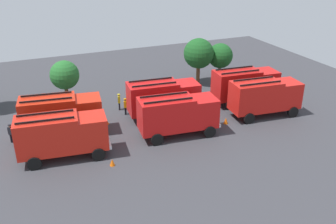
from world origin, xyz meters
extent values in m
plane|color=#38383D|center=(0.00, 0.00, 0.00)|extent=(56.59, 56.59, 0.00)
cube|color=red|center=(-7.63, -2.41, 2.10)|extent=(2.49, 2.75, 2.60)
cube|color=#8C9EAD|center=(-6.59, -2.54, 2.41)|extent=(0.34, 2.12, 1.46)
cube|color=red|center=(-11.10, -1.99, 2.25)|extent=(5.07, 3.06, 2.90)
cube|color=black|center=(-11.02, -1.31, 3.82)|extent=(4.30, 0.64, 0.12)
cube|color=black|center=(-11.19, -2.67, 3.82)|extent=(4.30, 0.64, 0.12)
cube|color=silver|center=(-6.44, -2.56, 0.95)|extent=(0.49, 2.38, 0.28)
cylinder|color=black|center=(-7.29, -1.25, 0.55)|extent=(1.13, 0.48, 1.10)
cylinder|color=black|center=(-7.58, -3.63, 0.55)|extent=(1.13, 0.48, 1.10)
cylinder|color=black|center=(-12.15, -0.65, 0.55)|extent=(1.13, 0.48, 1.10)
cylinder|color=black|center=(-12.44, -3.04, 0.55)|extent=(1.13, 0.48, 1.10)
cube|color=red|center=(2.44, -2.42, 2.10)|extent=(2.45, 2.71, 2.60)
cube|color=#8C9EAD|center=(3.48, -2.53, 2.41)|extent=(0.30, 2.12, 1.46)
cube|color=red|center=(-1.04, -2.06, 2.25)|extent=(5.03, 2.98, 2.90)
cube|color=black|center=(-0.97, -1.38, 3.82)|extent=(4.31, 0.57, 0.12)
cube|color=black|center=(-1.11, -2.74, 3.82)|extent=(4.31, 0.57, 0.12)
cube|color=silver|center=(3.63, -2.55, 0.95)|extent=(0.45, 2.38, 0.28)
cylinder|color=black|center=(2.76, -1.25, 0.55)|extent=(1.13, 0.46, 1.10)
cylinder|color=black|center=(2.51, -3.64, 0.55)|extent=(1.13, 0.46, 1.10)
cylinder|color=black|center=(-2.11, -0.74, 0.55)|extent=(1.13, 0.46, 1.10)
cylinder|color=black|center=(-2.36, -3.13, 0.55)|extent=(1.13, 0.46, 1.10)
cube|color=red|center=(12.14, -1.91, 2.10)|extent=(2.43, 2.70, 2.60)
cube|color=#8C9EAD|center=(13.19, -2.02, 2.41)|extent=(0.29, 2.12, 1.46)
cube|color=red|center=(8.66, -1.57, 2.25)|extent=(5.02, 2.96, 2.90)
cube|color=black|center=(8.73, -0.89, 3.82)|extent=(4.31, 0.54, 0.12)
cube|color=black|center=(8.59, -2.26, 3.82)|extent=(4.31, 0.54, 0.12)
cube|color=silver|center=(13.34, -2.03, 0.95)|extent=(0.43, 2.38, 0.28)
cylinder|color=black|center=(12.46, -0.74, 0.55)|extent=(1.13, 0.46, 1.10)
cylinder|color=black|center=(12.23, -3.13, 0.55)|extent=(1.13, 0.46, 1.10)
cylinder|color=black|center=(7.58, -0.26, 0.55)|extent=(1.13, 0.46, 1.10)
cylinder|color=black|center=(7.35, -2.65, 0.55)|extent=(1.13, 0.46, 1.10)
cube|color=red|center=(-7.10, 1.62, 2.10)|extent=(2.52, 2.78, 2.60)
cube|color=#8C9EAD|center=(-6.06, 1.47, 2.41)|extent=(0.37, 2.12, 1.46)
cube|color=red|center=(-10.56, 2.10, 2.25)|extent=(5.10, 3.13, 2.90)
cube|color=black|center=(-10.47, 2.78, 3.82)|extent=(4.30, 0.71, 0.12)
cube|color=black|center=(-10.66, 1.42, 3.82)|extent=(4.30, 0.71, 0.12)
cube|color=silver|center=(-5.91, 1.45, 0.95)|extent=(0.52, 2.38, 0.28)
cylinder|color=black|center=(-6.73, 2.78, 0.55)|extent=(1.14, 0.50, 1.10)
cylinder|color=black|center=(-7.06, 0.40, 0.55)|extent=(1.14, 0.50, 1.10)
cylinder|color=black|center=(-11.59, 3.45, 0.55)|extent=(1.14, 0.50, 1.10)
cylinder|color=black|center=(-11.92, 1.07, 0.55)|extent=(1.14, 0.50, 1.10)
cube|color=red|center=(2.74, 1.74, 2.10)|extent=(2.42, 2.70, 2.60)
cube|color=#8C9EAD|center=(3.78, 1.64, 2.41)|extent=(0.28, 2.12, 1.46)
cube|color=red|center=(-0.75, 2.06, 2.25)|extent=(5.01, 2.94, 2.90)
cube|color=black|center=(-0.68, 2.75, 3.82)|extent=(4.31, 0.52, 0.12)
cube|color=black|center=(-0.81, 1.38, 3.82)|extent=(4.31, 0.52, 0.12)
cube|color=silver|center=(3.93, 1.62, 0.95)|extent=(0.42, 2.38, 0.28)
cylinder|color=black|center=(3.05, 2.91, 0.55)|extent=(1.13, 0.45, 1.10)
cylinder|color=black|center=(2.83, 0.52, 0.55)|extent=(1.13, 0.45, 1.10)
cylinder|color=black|center=(-1.83, 3.37, 0.55)|extent=(1.13, 0.45, 1.10)
cylinder|color=black|center=(-2.05, 0.98, 0.55)|extent=(1.13, 0.45, 1.10)
cube|color=red|center=(12.24, 1.77, 2.10)|extent=(2.40, 2.68, 2.60)
cube|color=#8C9EAD|center=(13.29, 1.68, 2.41)|extent=(0.26, 2.12, 1.46)
cube|color=red|center=(8.76, 2.06, 2.25)|extent=(4.99, 2.89, 2.90)
cube|color=black|center=(8.81, 2.75, 3.82)|extent=(4.31, 0.48, 0.12)
cube|color=black|center=(8.70, 1.38, 3.82)|extent=(4.31, 0.48, 0.12)
cube|color=silver|center=(13.44, 1.67, 0.95)|extent=(0.40, 2.38, 0.28)
cylinder|color=black|center=(12.54, 2.95, 0.55)|extent=(1.13, 0.44, 1.10)
cylinder|color=black|center=(12.34, 0.56, 0.55)|extent=(1.13, 0.44, 1.10)
cylinder|color=black|center=(7.66, 3.36, 0.55)|extent=(1.13, 0.44, 1.10)
cylinder|color=black|center=(7.46, 0.97, 0.55)|extent=(1.13, 0.44, 1.10)
cylinder|color=black|center=(-2.96, 4.09, 0.40)|extent=(0.16, 0.16, 0.79)
cylinder|color=black|center=(-3.05, 3.90, 0.40)|extent=(0.16, 0.16, 0.79)
cube|color=orange|center=(-3.00, 4.00, 1.14)|extent=(0.39, 0.48, 0.69)
sphere|color=brown|center=(-3.00, 4.00, 1.59)|extent=(0.22, 0.22, 0.22)
cylinder|color=orange|center=(-3.00, 4.00, 1.68)|extent=(0.28, 0.28, 0.07)
cylinder|color=black|center=(15.83, 4.49, 0.41)|extent=(0.16, 0.16, 0.82)
cylinder|color=black|center=(16.03, 4.54, 0.41)|extent=(0.16, 0.16, 0.82)
cube|color=black|center=(15.93, 4.52, 1.17)|extent=(0.47, 0.34, 0.71)
sphere|color=beige|center=(15.93, 4.52, 1.64)|extent=(0.23, 0.23, 0.23)
cylinder|color=black|center=(15.93, 4.52, 1.74)|extent=(0.29, 0.29, 0.07)
cylinder|color=black|center=(-13.96, 2.27, 0.40)|extent=(0.16, 0.16, 0.80)
cylinder|color=black|center=(-13.81, 2.13, 0.40)|extent=(0.16, 0.16, 0.80)
cube|color=black|center=(-13.89, 2.20, 1.14)|extent=(0.47, 0.46, 0.69)
sphere|color=tan|center=(-13.89, 2.20, 1.60)|extent=(0.22, 0.22, 0.22)
cylinder|color=black|center=(-13.89, 2.20, 1.69)|extent=(0.28, 0.28, 0.07)
cylinder|color=black|center=(-3.22, 5.45, 0.40)|extent=(0.16, 0.16, 0.81)
cylinder|color=black|center=(-3.28, 5.25, 0.40)|extent=(0.16, 0.16, 0.81)
cube|color=gold|center=(-3.25, 5.35, 1.16)|extent=(0.35, 0.47, 0.70)
sphere|color=#9E704C|center=(-3.25, 5.35, 1.62)|extent=(0.23, 0.23, 0.23)
cylinder|color=gold|center=(-3.25, 5.35, 1.71)|extent=(0.28, 0.28, 0.07)
cylinder|color=black|center=(5.44, 4.06, 0.38)|extent=(0.16, 0.16, 0.75)
cylinder|color=black|center=(5.40, 4.26, 0.38)|extent=(0.16, 0.16, 0.75)
cube|color=black|center=(5.42, 4.16, 1.08)|extent=(0.32, 0.46, 0.65)
sphere|color=#9E704C|center=(5.42, 4.16, 1.51)|extent=(0.21, 0.21, 0.21)
cylinder|color=black|center=(5.42, 4.16, 1.59)|extent=(0.27, 0.27, 0.06)
cylinder|color=brown|center=(-7.97, 9.22, 0.96)|extent=(0.38, 0.38, 1.92)
sphere|color=#236628|center=(-7.97, 9.22, 3.23)|extent=(3.08, 3.08, 3.08)
cylinder|color=brown|center=(7.92, 9.30, 1.14)|extent=(0.45, 0.45, 2.27)
sphere|color=#19511E|center=(7.92, 9.30, 3.82)|extent=(3.63, 3.63, 3.63)
cylinder|color=brown|center=(10.87, 9.18, 0.96)|extent=(0.38, 0.38, 1.92)
sphere|color=#19511E|center=(10.87, 9.18, 3.23)|extent=(3.07, 3.07, 3.07)
cone|color=#F2600C|center=(5.30, -1.83, 0.31)|extent=(0.43, 0.43, 0.62)
cone|color=#F2600C|center=(-6.79, -4.82, 0.29)|extent=(0.41, 0.41, 0.58)
cone|color=#F2600C|center=(-5.40, 2.56, 0.37)|extent=(0.52, 0.52, 0.74)
camera|label=1|loc=(-12.51, -29.66, 16.13)|focal=40.11mm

